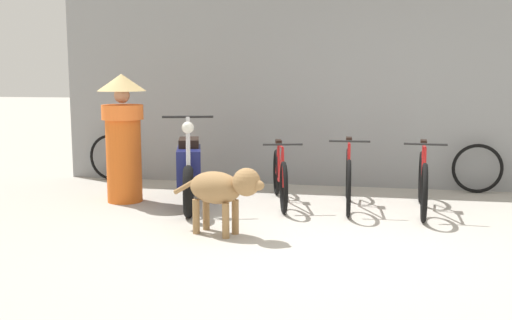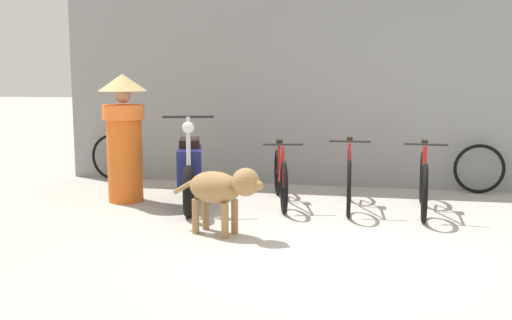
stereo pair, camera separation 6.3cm
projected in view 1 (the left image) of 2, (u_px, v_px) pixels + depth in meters
ground_plane at (341, 247)px, 5.55m from camera, size 60.00×60.00×0.00m
shop_wall_back at (354, 92)px, 8.37m from camera, size 8.51×0.20×2.67m
bicycle_0 at (280, 177)px, 7.34m from camera, size 0.53×1.63×0.79m
bicycle_1 at (348, 178)px, 7.15m from camera, size 0.46×1.66×0.84m
bicycle_2 at (423, 183)px, 6.89m from camera, size 0.46×1.64×0.84m
motorcycle at (189, 170)px, 7.23m from camera, size 0.69×1.82×1.11m
stray_dog at (223, 189)px, 5.88m from camera, size 1.03×0.53×0.70m
person_in_robes at (123, 132)px, 7.37m from camera, size 0.71×0.71×1.58m
spare_tire_left at (477, 169)px, 7.96m from camera, size 0.66×0.05×0.66m
spare_tire_right at (111, 157)px, 8.92m from camera, size 0.69×0.10×0.69m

